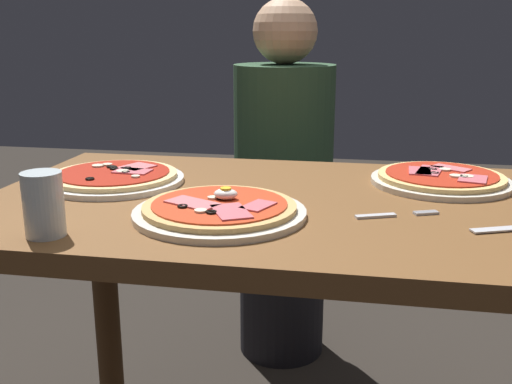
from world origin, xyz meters
The scene contains 7 objects.
dining_table centered at (0.00, 0.00, 0.63)m, with size 1.28×0.72×0.76m.
pizza_foreground centered at (-0.14, -0.13, 0.77)m, with size 0.31×0.31×0.05m.
pizza_across_left centered at (0.28, 0.18, 0.77)m, with size 0.30×0.30×0.03m.
pizza_across_right centered at (-0.42, 0.06, 0.77)m, with size 0.31×0.31×0.03m.
water_glass_near centered at (-0.39, -0.29, 0.80)m, with size 0.07×0.07×0.11m.
fork centered at (0.17, -0.08, 0.76)m, with size 0.15×0.07×0.00m.
diner_person centered at (-0.14, 0.74, 0.56)m, with size 0.32×0.32×1.18m.
Camera 1 is at (0.11, -1.13, 1.08)m, focal length 41.74 mm.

